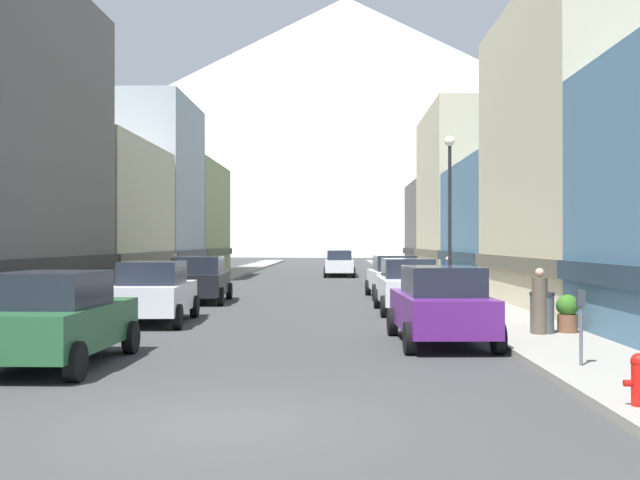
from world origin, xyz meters
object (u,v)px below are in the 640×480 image
(parking_meter_near, at_px, (581,316))
(trash_bin_right, at_px, (542,312))
(car_right_2, at_px, (394,276))
(pedestrian_2, at_px, (540,304))
(car_right_0, at_px, (441,305))
(potted_plant_0, at_px, (567,312))
(fire_hydrant_near, at_px, (639,378))
(streetlamp_right, at_px, (450,194))
(pedestrian_1, at_px, (448,276))
(car_left_1, at_px, (154,292))
(car_left_2, at_px, (201,279))
(potted_plant_2, at_px, (90,290))
(car_driving_1, at_px, (339,262))
(pedestrian_0, at_px, (174,272))
(car_left_0, at_px, (57,318))
(car_right_1, at_px, (408,285))
(car_driving_0, at_px, (339,263))

(parking_meter_near, distance_m, trash_bin_right, 4.91)
(parking_meter_near, xyz_separation_m, trash_bin_right, (0.60, 4.86, -0.37))
(car_right_2, relative_size, pedestrian_2, 2.87)
(car_right_0, distance_m, potted_plant_0, 3.40)
(trash_bin_right, bearing_deg, fire_hydrant_near, -96.23)
(car_right_0, bearing_deg, potted_plant_0, 19.56)
(car_right_2, distance_m, pedestrian_2, 13.99)
(trash_bin_right, height_order, streetlamp_right, streetlamp_right)
(car_right_0, height_order, fire_hydrant_near, car_right_0)
(pedestrian_1, bearing_deg, car_right_0, -98.74)
(car_left_1, height_order, pedestrian_2, car_left_1)
(car_left_2, height_order, streetlamp_right, streetlamp_right)
(car_left_2, bearing_deg, potted_plant_0, -45.19)
(car_left_1, relative_size, streetlamp_right, 0.76)
(car_right_2, distance_m, pedestrian_1, 2.79)
(potted_plant_0, distance_m, potted_plant_2, 15.84)
(car_driving_1, bearing_deg, pedestrian_0, -111.58)
(car_right_0, bearing_deg, trash_bin_right, 21.03)
(parking_meter_near, height_order, pedestrian_2, pedestrian_2)
(car_left_0, relative_size, streetlamp_right, 0.75)
(car_left_1, distance_m, parking_meter_near, 12.63)
(potted_plant_2, bearing_deg, pedestrian_2, -30.28)
(car_left_0, relative_size, parking_meter_near, 3.32)
(pedestrian_0, bearing_deg, car_right_0, -61.77)
(car_right_2, xyz_separation_m, pedestrian_0, (-10.05, 4.13, -0.00))
(car_right_1, relative_size, potted_plant_0, 4.83)
(fire_hydrant_near, xyz_separation_m, potted_plant_0, (1.55, 8.40, 0.10))
(trash_bin_right, bearing_deg, pedestrian_2, -122.00)
(car_left_2, bearing_deg, car_right_1, -27.65)
(pedestrian_2, bearing_deg, potted_plant_0, 22.91)
(trash_bin_right, height_order, pedestrian_0, pedestrian_0)
(parking_meter_near, bearing_deg, fire_hydrant_near, -95.06)
(car_left_0, height_order, pedestrian_2, car_left_0)
(car_left_2, xyz_separation_m, car_driving_0, (5.40, 22.25, 0.00))
(car_left_0, distance_m, potted_plant_2, 12.27)
(parking_meter_near, distance_m, pedestrian_1, 19.81)
(pedestrian_2, bearing_deg, fire_hydrant_near, -95.65)
(car_left_1, xyz_separation_m, pedestrian_0, (-2.45, 14.33, -0.00))
(fire_hydrant_near, relative_size, potted_plant_0, 0.77)
(car_driving_0, xyz_separation_m, streetlamp_right, (3.75, -25.04, 3.09))
(car_right_2, relative_size, potted_plant_0, 4.89)
(pedestrian_0, bearing_deg, potted_plant_0, -53.00)
(car_right_2, bearing_deg, fire_hydrant_near, -85.69)
(car_left_2, distance_m, trash_bin_right, 14.99)
(car_right_1, distance_m, car_driving_0, 26.32)
(car_right_2, bearing_deg, car_right_0, -90.00)
(car_driving_1, relative_size, parking_meter_near, 3.31)
(car_driving_0, bearing_deg, trash_bin_right, -81.88)
(trash_bin_right, relative_size, pedestrian_0, 0.60)
(car_left_0, height_order, pedestrian_0, car_left_0)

